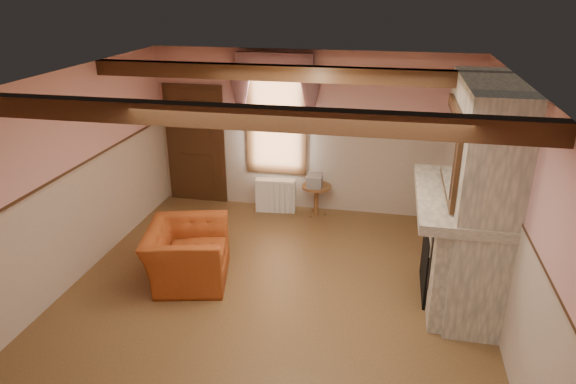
% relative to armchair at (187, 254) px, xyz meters
% --- Properties ---
extents(floor, '(5.50, 6.00, 0.01)m').
position_rel_armchair_xyz_m(floor, '(1.24, -0.24, -0.39)').
color(floor, brown).
rests_on(floor, ground).
extents(ceiling, '(5.50, 6.00, 0.01)m').
position_rel_armchair_xyz_m(ceiling, '(1.24, -0.24, 2.41)').
color(ceiling, silver).
rests_on(ceiling, wall_back).
extents(wall_back, '(5.50, 0.02, 2.80)m').
position_rel_armchair_xyz_m(wall_back, '(1.24, 2.76, 1.01)').
color(wall_back, '#DE9C99').
rests_on(wall_back, floor).
extents(wall_front, '(5.50, 0.02, 2.80)m').
position_rel_armchair_xyz_m(wall_front, '(1.24, -3.24, 1.01)').
color(wall_front, '#DE9C99').
rests_on(wall_front, floor).
extents(wall_left, '(0.02, 6.00, 2.80)m').
position_rel_armchair_xyz_m(wall_left, '(-1.51, -0.24, 1.01)').
color(wall_left, '#DE9C99').
rests_on(wall_left, floor).
extents(wall_right, '(0.02, 6.00, 2.80)m').
position_rel_armchair_xyz_m(wall_right, '(3.99, -0.24, 1.01)').
color(wall_right, '#DE9C99').
rests_on(wall_right, floor).
extents(wainscot, '(5.50, 6.00, 1.50)m').
position_rel_armchair_xyz_m(wainscot, '(1.24, -0.24, 0.36)').
color(wainscot, '#C3B19D').
rests_on(wainscot, floor).
extents(chair_rail, '(5.50, 6.00, 0.08)m').
position_rel_armchair_xyz_m(chair_rail, '(1.24, -0.24, 1.11)').
color(chair_rail, black).
rests_on(chair_rail, wainscot).
extents(firebox, '(0.20, 0.95, 0.90)m').
position_rel_armchair_xyz_m(firebox, '(3.24, 0.36, 0.06)').
color(firebox, black).
rests_on(firebox, floor).
extents(armchair, '(1.28, 1.39, 0.77)m').
position_rel_armchair_xyz_m(armchair, '(0.00, 0.00, 0.00)').
color(armchair, '#994219').
rests_on(armchair, floor).
extents(side_table, '(0.60, 0.60, 0.55)m').
position_rel_armchair_xyz_m(side_table, '(1.41, 2.46, -0.11)').
color(side_table, brown).
rests_on(side_table, floor).
extents(book_stack, '(0.27, 0.33, 0.20)m').
position_rel_armchair_xyz_m(book_stack, '(1.37, 2.42, 0.26)').
color(book_stack, '#B7AD8C').
rests_on(book_stack, side_table).
extents(radiator, '(0.71, 0.24, 0.60)m').
position_rel_armchair_xyz_m(radiator, '(0.68, 2.46, -0.09)').
color(radiator, white).
rests_on(radiator, floor).
extents(bowl, '(0.32, 0.32, 0.08)m').
position_rel_armchair_xyz_m(bowl, '(3.48, 0.22, 1.07)').
color(bowl, brown).
rests_on(bowl, mantel).
extents(mantel_clock, '(0.14, 0.24, 0.20)m').
position_rel_armchair_xyz_m(mantel_clock, '(3.48, 1.16, 1.13)').
color(mantel_clock, black).
rests_on(mantel_clock, mantel).
extents(oil_lamp, '(0.11, 0.11, 0.28)m').
position_rel_armchair_xyz_m(oil_lamp, '(3.48, 0.88, 1.17)').
color(oil_lamp, '#B57333').
rests_on(oil_lamp, mantel).
extents(candle_red, '(0.06, 0.06, 0.16)m').
position_rel_armchair_xyz_m(candle_red, '(3.48, -0.20, 1.11)').
color(candle_red, '#A31429').
rests_on(candle_red, mantel).
extents(jar_yellow, '(0.06, 0.06, 0.12)m').
position_rel_armchair_xyz_m(jar_yellow, '(3.48, -0.03, 1.09)').
color(jar_yellow, gold).
rests_on(jar_yellow, mantel).
extents(fireplace, '(0.85, 2.00, 2.80)m').
position_rel_armchair_xyz_m(fireplace, '(3.66, 0.36, 1.01)').
color(fireplace, gray).
rests_on(fireplace, floor).
extents(mantel, '(1.05, 2.05, 0.12)m').
position_rel_armchair_xyz_m(mantel, '(3.48, 0.36, 0.97)').
color(mantel, gray).
rests_on(mantel, fireplace).
extents(overmantel_mirror, '(0.06, 1.44, 1.04)m').
position_rel_armchair_xyz_m(overmantel_mirror, '(3.30, 0.36, 1.58)').
color(overmantel_mirror, silver).
rests_on(overmantel_mirror, fireplace).
extents(door, '(1.10, 0.10, 2.10)m').
position_rel_armchair_xyz_m(door, '(-0.86, 2.70, 0.66)').
color(door, black).
rests_on(door, floor).
extents(window, '(1.06, 0.08, 2.02)m').
position_rel_armchair_xyz_m(window, '(0.64, 2.73, 1.26)').
color(window, white).
rests_on(window, wall_back).
extents(window_drapes, '(1.30, 0.14, 1.40)m').
position_rel_armchair_xyz_m(window_drapes, '(0.64, 2.64, 1.86)').
color(window_drapes, gray).
rests_on(window_drapes, wall_back).
extents(ceiling_beam_front, '(5.50, 0.18, 0.20)m').
position_rel_armchair_xyz_m(ceiling_beam_front, '(1.24, -1.44, 2.31)').
color(ceiling_beam_front, black).
rests_on(ceiling_beam_front, ceiling).
extents(ceiling_beam_back, '(5.50, 0.18, 0.20)m').
position_rel_armchair_xyz_m(ceiling_beam_back, '(1.24, 0.96, 2.31)').
color(ceiling_beam_back, black).
rests_on(ceiling_beam_back, ceiling).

